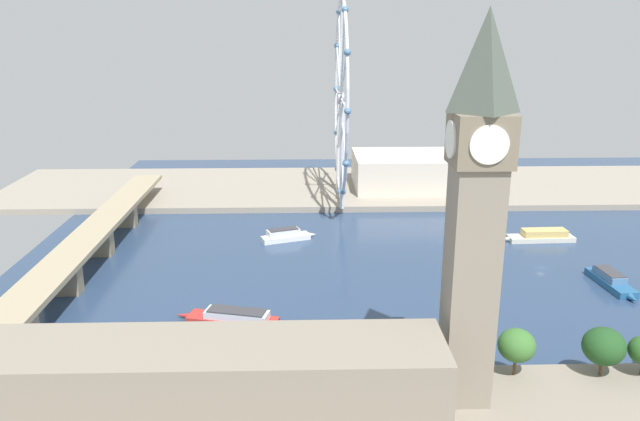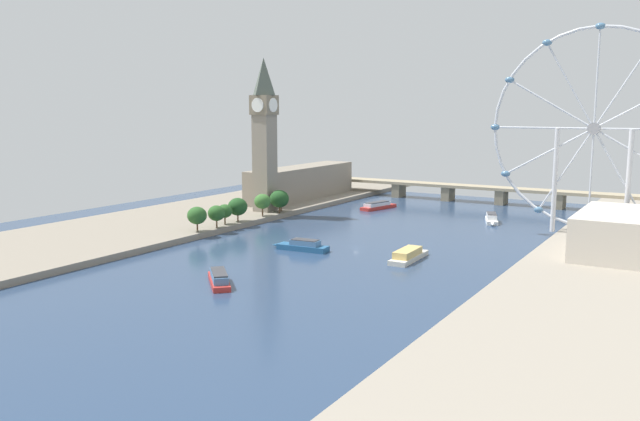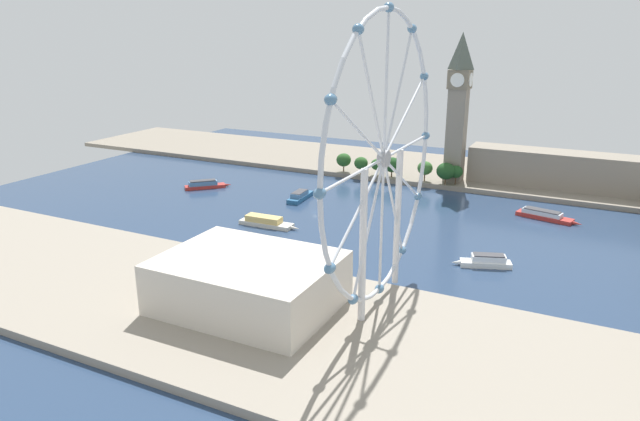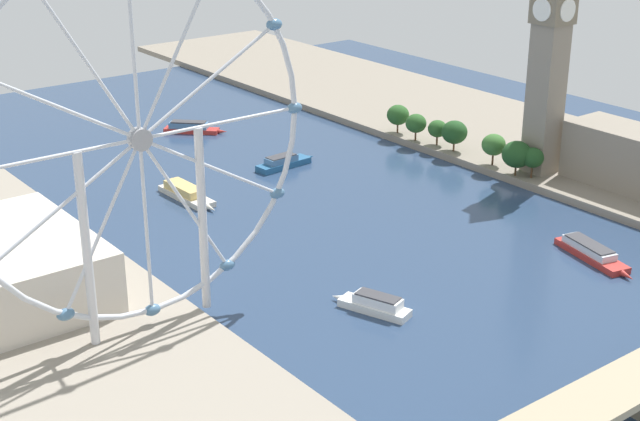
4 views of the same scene
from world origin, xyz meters
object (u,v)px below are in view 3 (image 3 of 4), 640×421
object	(u,v)px
parliament_block	(559,170)
ferris_wheel	(384,161)
riverside_hall	(248,282)
tour_boat_2	(205,185)
clock_tower	(458,106)
tour_boat_4	(266,222)
tour_boat_1	(300,196)
tour_boat_3	(486,261)
tour_boat_0	(544,215)

from	to	relation	value
parliament_block	ferris_wheel	bearing A→B (deg)	-12.13
riverside_hall	tour_boat_2	size ratio (longest dim) A/B	2.52
clock_tower	tour_boat_2	size ratio (longest dim) A/B	3.87
parliament_block	tour_boat_4	distance (m)	185.95
tour_boat_4	riverside_hall	bearing A→B (deg)	-63.82
tour_boat_1	ferris_wheel	bearing A→B (deg)	-144.53
tour_boat_1	tour_boat_4	world-z (taller)	tour_boat_1
clock_tower	tour_boat_1	distance (m)	113.43
tour_boat_1	tour_boat_2	xyz separation A→B (m)	(5.09, -66.15, 0.10)
tour_boat_1	tour_boat_3	size ratio (longest dim) A/B	1.16
ferris_wheel	tour_boat_2	size ratio (longest dim) A/B	4.31
parliament_block	tour_boat_3	bearing A→B (deg)	-6.10
ferris_wheel	tour_boat_3	bearing A→B (deg)	154.20
clock_tower	tour_boat_2	distance (m)	166.02
ferris_wheel	tour_boat_0	distance (m)	150.84
clock_tower	tour_boat_1	xyz separation A→B (m)	(72.72, -72.29, -48.50)
ferris_wheel	tour_boat_1	bearing A→B (deg)	-139.97
riverside_hall	ferris_wheel	bearing A→B (deg)	122.80
parliament_block	riverside_hall	xyz separation A→B (m)	(220.27, -81.36, -1.93)
tour_boat_4	tour_boat_1	bearing A→B (deg)	95.97
riverside_hall	tour_boat_1	world-z (taller)	riverside_hall
parliament_block	tour_boat_3	world-z (taller)	parliament_block
ferris_wheel	tour_boat_3	size ratio (longest dim) A/B	4.12
tour_boat_0	tour_boat_4	xyz separation A→B (m)	(75.89, -126.55, 0.11)
tour_boat_2	tour_boat_3	distance (m)	191.16
ferris_wheel	tour_boat_0	size ratio (longest dim) A/B	3.00
ferris_wheel	tour_boat_2	xyz separation A→B (m)	(-104.18, -157.94, -52.24)
tour_boat_2	tour_boat_3	size ratio (longest dim) A/B	0.96
tour_boat_2	tour_boat_4	distance (m)	85.84
parliament_block	tour_boat_1	world-z (taller)	parliament_block
tour_boat_2	ferris_wheel	bearing A→B (deg)	-78.13
parliament_block	tour_boat_0	world-z (taller)	parliament_block
riverside_hall	tour_boat_1	size ratio (longest dim) A/B	2.08
riverside_hall	tour_boat_0	bearing A→B (deg)	153.17
tour_boat_0	tour_boat_3	world-z (taller)	tour_boat_3
ferris_wheel	tour_boat_1	world-z (taller)	ferris_wheel
ferris_wheel	clock_tower	bearing A→B (deg)	-173.88
tour_boat_0	tour_boat_3	distance (m)	80.58
tour_boat_1	tour_boat_4	size ratio (longest dim) A/B	0.86
tour_boat_2	parliament_block	bearing A→B (deg)	-20.32
tour_boat_3	tour_boat_4	bearing A→B (deg)	-21.54
tour_boat_0	tour_boat_2	size ratio (longest dim) A/B	1.44
clock_tower	ferris_wheel	bearing A→B (deg)	6.12
tour_boat_3	tour_boat_4	distance (m)	111.88
tour_boat_3	clock_tower	bearing A→B (deg)	-89.58
tour_boat_1	tour_boat_4	xyz separation A→B (m)	(50.04, 6.98, 0.02)
parliament_block	tour_boat_4	size ratio (longest dim) A/B	3.18
riverside_hall	tour_boat_0	xyz separation A→B (m)	(-160.57, 81.22, -10.12)
tour_boat_3	ferris_wheel	bearing A→B (deg)	44.36
parliament_block	tour_boat_1	size ratio (longest dim) A/B	3.71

